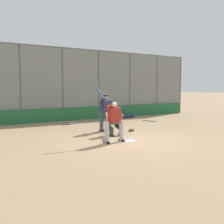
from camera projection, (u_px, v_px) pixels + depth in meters
name	position (u px, v px, depth m)	size (l,w,h in m)	color
ground_plane	(130.00, 141.00, 10.04)	(160.00, 160.00, 0.00)	#9E7F5B
home_plate_marker	(130.00, 141.00, 10.04)	(0.43, 0.43, 0.01)	white
backstop_fence	(63.00, 83.00, 15.90)	(19.96, 0.08, 4.48)	#515651
padding_wall	(64.00, 115.00, 16.00)	(19.49, 0.18, 0.79)	#236638
bleachers_beyond	(31.00, 111.00, 17.52)	(13.92, 2.50, 1.48)	slate
batter_at_plate	(114.00, 121.00, 9.73)	(1.01, 0.58, 2.06)	#B7B7BC
catcher_behind_plate	(114.00, 120.00, 11.19)	(0.68, 0.82, 1.26)	#333333
umpire_home	(106.00, 112.00, 12.26)	(0.70, 0.46, 1.72)	#4C4C51
spare_bat_by_padding	(151.00, 121.00, 15.83)	(0.47, 0.73, 0.07)	black
spare_bat_third_base_side	(71.00, 124.00, 14.52)	(0.85, 0.34, 0.07)	black
fielding_glove_on_dirt	(131.00, 130.00, 12.28)	(0.31, 0.24, 0.11)	#56331E
equipment_bag_dugout_side	(127.00, 116.00, 17.70)	(1.11, 0.25, 0.25)	navy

